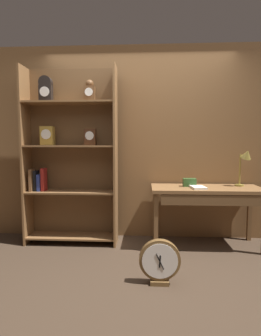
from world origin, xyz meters
name	(u,v)px	position (x,y,z in m)	size (l,w,h in m)	color
ground_plane	(136,283)	(0.00, 0.00, 0.00)	(10.00, 10.00, 0.00)	#3D2D21
back_wood_panel	(140,143)	(0.00, 1.31, 1.30)	(4.80, 0.05, 2.60)	brown
bookshelf	(69,155)	(-0.90, 1.01, 1.14)	(1.17, 0.31, 2.25)	brown
workbench	(207,195)	(0.84, 0.94, 0.66)	(1.36, 0.57, 0.75)	brown
desk_lamp	(245,159)	(1.33, 1.04, 1.10)	(0.20, 0.20, 0.48)	olive
toolbox_small	(189,182)	(0.64, 1.01, 0.80)	(0.16, 0.10, 0.10)	#2D5123
open_repair_manual	(198,187)	(0.72, 0.86, 0.76)	(0.16, 0.22, 0.03)	silver
round_clock_large	(160,261)	(0.22, 0.00, 0.21)	(0.38, 0.11, 0.42)	brown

